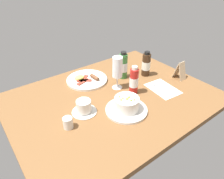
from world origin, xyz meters
TOP-DOWN VIEW (x-y plane):
  - ground_plane at (0.00, 0.00)cm, footprint 110.00×84.00cm
  - porridge_bowl at (-1.91, -13.86)cm, footprint 21.20×21.20cm
  - cutlery_setting at (28.68, -10.68)cm, footprint 15.33×20.45cm
  - coffee_cup at (-19.40, -1.80)cm, footprint 12.57×12.57cm
  - creamer_jug at (-30.82, -7.13)cm, footprint 4.48×5.44cm
  - wine_glass at (7.93, 6.26)cm, footprint 5.96×5.96cm
  - sauce_bottle_green at (18.55, 13.82)cm, footprint 5.37×5.37cm
  - sauce_bottle_brown at (32.27, 7.42)cm, footprint 5.34×5.34cm
  - sauce_bottle_red at (12.07, -3.37)cm, footprint 4.92×4.92cm
  - breakfast_plate at (-2.48, 23.99)cm, footprint 25.29×25.29cm
  - menu_card at (46.29, -8.74)cm, footprint 5.50×7.21cm

SIDE VIEW (x-z plane):
  - ground_plane at x=0.00cm, z-range -3.00..0.00cm
  - cutlery_setting at x=28.68cm, z-range -0.20..0.70cm
  - breakfast_plate at x=-2.48cm, z-range -0.94..2.76cm
  - creamer_jug at x=-30.82cm, z-range -0.16..5.80cm
  - coffee_cup at x=-19.40cm, z-range -0.29..6.56cm
  - porridge_bowl at x=-1.91cm, z-range -0.71..7.92cm
  - menu_card at x=46.29cm, z-range -0.06..11.32cm
  - sauce_bottle_brown at x=32.27cm, z-range -0.67..15.65cm
  - sauce_bottle_red at x=12.07cm, z-range -0.68..15.99cm
  - sauce_bottle_green at x=18.55cm, z-range -0.70..16.86cm
  - wine_glass at x=7.93cm, z-range 2.92..22.54cm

